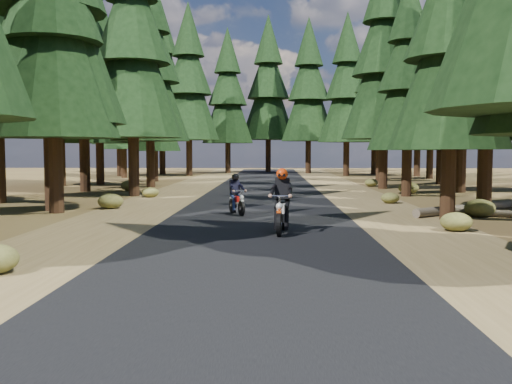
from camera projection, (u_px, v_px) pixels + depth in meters
ground at (254, 241)px, 13.98m from camera, size 120.00×120.00×0.00m
road at (259, 217)px, 18.97m from camera, size 6.00×100.00×0.01m
shoulder_l at (122, 217)px, 19.10m from camera, size 3.20×100.00×0.01m
shoulder_r at (398, 218)px, 18.84m from camera, size 3.20×100.00×0.01m
pine_forest at (265, 57)px, 34.40m from camera, size 34.59×55.08×16.32m
log_near at (470, 208)px, 20.54m from camera, size 5.06×4.09×0.32m
understory_shrubs at (293, 200)px, 22.46m from camera, size 15.90×32.15×0.62m
rider_lead at (281, 212)px, 15.22m from camera, size 0.78×2.00×1.74m
rider_follow at (237, 201)px, 19.71m from camera, size 1.04×1.65×1.42m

